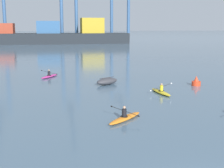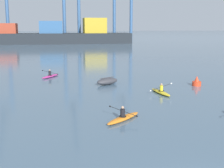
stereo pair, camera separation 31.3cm
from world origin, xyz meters
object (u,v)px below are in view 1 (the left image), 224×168
kayak_orange (125,117)px  kayak_yellow (161,92)px  container_barge (50,35)px  kayak_magenta (50,76)px  channel_buoy (196,82)px  capsized_dinghy (107,81)px

kayak_orange → kayak_yellow: 8.87m
container_barge → kayak_magenta: bearing=-90.3°
channel_buoy → kayak_yellow: 5.68m
capsized_dinghy → kayak_magenta: bearing=134.8°
kayak_yellow → channel_buoy: bearing=31.3°
kayak_orange → kayak_magenta: same height
kayak_yellow → kayak_orange: bearing=-124.9°
kayak_orange → kayak_magenta: (-4.76, 18.41, 0.00)m
container_barge → kayak_yellow: size_ratio=16.03×
channel_buoy → kayak_orange: 14.25m
capsized_dinghy → kayak_orange: (-1.10, -12.52, -0.18)m
channel_buoy → capsized_dinghy: bearing=165.4°
channel_buoy → kayak_magenta: size_ratio=0.31×
kayak_orange → kayak_magenta: 19.01m
channel_buoy → kayak_magenta: bearing=150.9°
capsized_dinghy → kayak_yellow: size_ratio=0.81×
container_barge → channel_buoy: bearing=-80.2°
container_barge → channel_buoy: 83.66m
kayak_magenta → kayak_yellow: (9.83, -11.14, 0.00)m
channel_buoy → container_barge: bearing=99.8°
kayak_magenta → kayak_yellow: kayak_yellow is taller
channel_buoy → kayak_yellow: bearing=-148.7°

